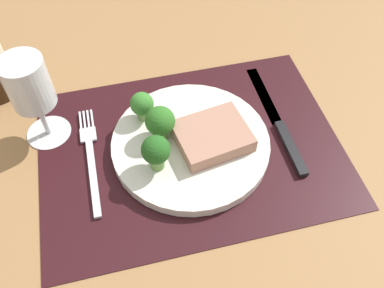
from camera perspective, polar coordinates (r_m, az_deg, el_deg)
name	(u,v)px	position (r cm, az deg, el deg)	size (l,w,h in cm)	color
ground_plane	(191,154)	(63.15, -0.18, -1.42)	(140.00, 110.00, 3.00)	#996D42
placemat	(191,148)	(61.82, -0.19, -0.53)	(44.22, 32.15, 0.30)	black
plate	(191,144)	(61.06, -0.19, 0.01)	(23.17, 23.17, 1.60)	silver
steak	(212,136)	(59.55, 2.80, 1.10)	(10.06, 8.28, 2.31)	tan
broccoli_center	(142,105)	(61.78, -6.87, 5.35)	(3.52, 3.52, 4.67)	#6B994C
broccoli_front_edge	(160,122)	(58.75, -4.40, 3.06)	(4.31, 4.31, 5.45)	#6B994C
broccoli_back_left	(156,151)	(55.23, -4.97, -0.99)	(3.98, 3.98, 5.73)	#6B994C
fork	(91,158)	(62.03, -13.70, -1.83)	(2.40, 19.20, 0.50)	silver
knife	(280,126)	(65.30, 11.96, 2.47)	(1.80, 23.00, 0.80)	black
wine_glass	(30,88)	(60.65, -21.36, 7.13)	(6.70, 6.70, 14.33)	silver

